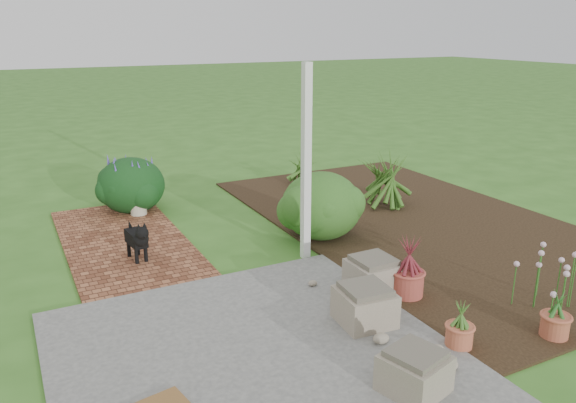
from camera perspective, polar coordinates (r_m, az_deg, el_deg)
name	(u,v)px	position (r m, az deg, el deg)	size (l,w,h in m)	color
ground	(288,264)	(7.19, 0.04, -6.40)	(80.00, 80.00, 0.00)	#356720
concrete_patio	(254,356)	(5.31, -3.43, -15.44)	(3.50, 3.50, 0.04)	#595957
brick_path	(124,241)	(8.23, -16.31, -3.84)	(1.60, 3.50, 0.04)	brown
garden_bed	(417,222)	(8.89, 13.00, -2.03)	(4.00, 7.00, 0.03)	black
veranda_post	(306,165)	(7.01, 1.85, 3.76)	(0.10, 0.10, 2.50)	white
stone_trough_near	(414,373)	(4.88, 12.70, -16.67)	(0.47, 0.47, 0.31)	#706455
stone_trough_mid	(365,307)	(5.77, 7.79, -10.55)	(0.51, 0.51, 0.34)	#746F57
stone_trough_far	(373,276)	(6.45, 8.63, -7.49)	(0.51, 0.51, 0.34)	gray
black_dog	(137,238)	(7.36, -15.05, -3.59)	(0.22, 0.59, 0.51)	black
cream_ceramic_urn	(138,204)	(9.21, -14.99, -0.24)	(0.26, 0.26, 0.34)	#BFB99D
evergreen_shrub	(321,204)	(7.91, 3.41, -0.23)	(1.13, 1.13, 0.96)	#0B3712
agapanthus_clump_back	(385,175)	(9.45, 9.79, 2.67)	(1.15, 1.15, 1.03)	#11380B
agapanthus_clump_front	(302,167)	(10.60, 1.44, 3.56)	(0.78, 0.78, 0.69)	#154419
pink_flower_patch	(572,285)	(6.45, 26.92, -7.54)	(1.11, 1.11, 0.71)	#113D0F
terracotta_pot_bronze	(408,283)	(6.43, 12.05, -8.12)	(0.35, 0.35, 0.29)	#A34337
terracotta_pot_small_left	(555,326)	(6.10, 25.48, -11.31)	(0.26, 0.26, 0.22)	#AD543A
terracotta_pot_small_right	(459,336)	(5.61, 17.00, -12.90)	(0.25, 0.25, 0.21)	#B75C3E
purple_flowering_bush	(131,184)	(9.47, -15.65, 1.75)	(1.08, 1.08, 0.91)	black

